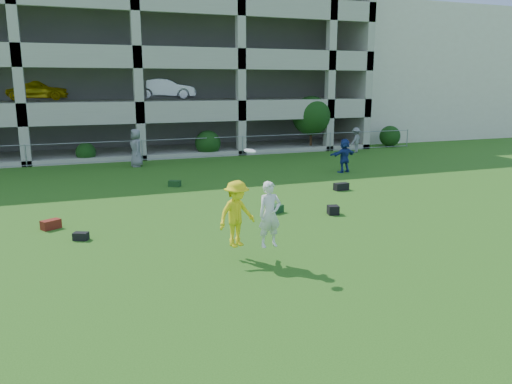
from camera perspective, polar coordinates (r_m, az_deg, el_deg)
name	(u,v)px	position (r m, az deg, el deg)	size (l,w,h in m)	color
ground	(267,285)	(11.06, 1.27, -10.59)	(100.00, 100.00, 0.00)	#235114
stucco_building	(393,75)	(46.06, 15.41, 12.77)	(16.00, 14.00, 10.00)	beige
bystander_c	(136,148)	(26.96, -13.54, 4.93)	(0.97, 0.63, 1.98)	slate
bystander_d	(344,156)	(24.91, 10.06, 4.12)	(1.54, 0.49, 1.66)	navy
bystander_f	(356,140)	(32.28, 11.32, 5.84)	(1.02, 0.59, 1.58)	slate
bag_red_a	(51,224)	(16.30, -22.39, -3.44)	(0.55, 0.30, 0.28)	#5A1E0F
bag_black_b	(81,236)	(14.87, -19.38, -4.79)	(0.40, 0.25, 0.22)	black
bag_green_c	(275,209)	(16.96, 2.21, -1.93)	(0.50, 0.35, 0.26)	#123415
crate_d	(333,210)	(16.91, 8.80, -2.04)	(0.35, 0.35, 0.30)	black
bag_black_e	(341,187)	(20.78, 9.71, 0.61)	(0.60, 0.30, 0.30)	black
bag_green_g	(175,184)	(21.51, -9.28, 0.96)	(0.50, 0.30, 0.25)	#143818
frisbee_contest	(245,214)	(12.20, -1.31, -2.51)	(1.54, 1.34, 2.49)	yellow
parking_garage	(121,58)	(37.38, -15.21, 14.54)	(30.00, 14.00, 12.00)	#9E998C
fence	(142,150)	(28.94, -12.89, 4.69)	(36.06, 0.06, 1.20)	gray
shrub_row	(217,130)	(30.47, -4.52, 7.03)	(34.38, 2.52, 3.50)	#163D11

